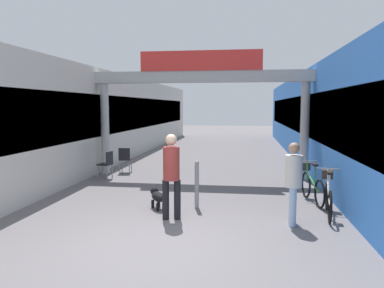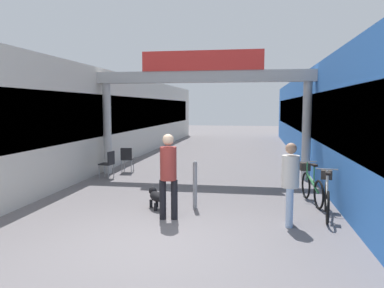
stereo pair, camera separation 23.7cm
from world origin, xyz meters
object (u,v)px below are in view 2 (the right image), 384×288
pedestrian_with_dog (168,170)px  bicycle_green_second (311,185)px  bicycle_silver_nearest (327,196)px  dog_on_leash (156,196)px  pedestrian_companion (290,179)px  cafe_chair_black_farther (127,157)px  bollard_post_metal (195,184)px  cafe_chair_black_nearer (108,162)px

pedestrian_with_dog → bicycle_green_second: bearing=31.8°
pedestrian_with_dog → bicycle_silver_nearest: 3.44m
dog_on_leash → bicycle_silver_nearest: (3.78, 0.05, 0.15)m
pedestrian_companion → cafe_chair_black_farther: 7.31m
pedestrian_companion → dog_on_leash: (-2.93, 0.78, -0.65)m
bollard_post_metal → bicycle_green_second: bearing=19.9°
pedestrian_companion → cafe_chair_black_nearer: (-5.38, 4.03, -0.39)m
bicycle_silver_nearest → bicycle_green_second: bearing=98.9°
dog_on_leash → cafe_chair_black_nearer: 4.08m
pedestrian_with_dog → cafe_chair_black_farther: 5.85m
pedestrian_companion → dog_on_leash: pedestrian_companion is taller
dog_on_leash → cafe_chair_black_farther: bearing=116.8°
pedestrian_companion → dog_on_leash: 3.10m
bicycle_green_second → bollard_post_metal: bearing=-160.1°
pedestrian_companion → bollard_post_metal: pedestrian_companion is taller
pedestrian_with_dog → bicycle_green_second: size_ratio=1.06×
pedestrian_with_dog → cafe_chair_black_nearer: (-2.94, 4.02, -0.49)m
bicycle_silver_nearest → cafe_chair_black_farther: size_ratio=1.89×
dog_on_leash → bicycle_green_second: size_ratio=0.38×
pedestrian_with_dog → bollard_post_metal: 1.13m
bollard_post_metal → cafe_chair_black_nearer: 4.54m
bollard_post_metal → cafe_chair_black_nearer: bearing=137.4°
bicycle_green_second → cafe_chair_black_nearer: (-6.05, 2.09, 0.10)m
bicycle_green_second → cafe_chair_black_farther: (-5.83, 3.24, 0.10)m
bicycle_silver_nearest → pedestrian_with_dog: bearing=-166.1°
bicycle_silver_nearest → cafe_chair_black_farther: bearing=144.1°
pedestrian_companion → bicycle_silver_nearest: size_ratio=0.98×
bollard_post_metal → cafe_chair_black_nearer: bollard_post_metal is taller
dog_on_leash → pedestrian_with_dog: bearing=-57.6°
cafe_chair_black_nearer → cafe_chair_black_farther: (0.23, 1.15, 0.00)m
pedestrian_with_dog → dog_on_leash: pedestrian_with_dog is taller
bollard_post_metal → cafe_chair_black_farther: 5.24m
dog_on_leash → bollard_post_metal: (0.89, 0.18, 0.28)m
dog_on_leash → cafe_chair_black_nearer: (-2.45, 3.25, 0.26)m
bicycle_green_second → dog_on_leash: bearing=-162.1°
pedestrian_with_dog → bicycle_green_second: 3.71m
cafe_chair_black_nearer → bicycle_silver_nearest: bearing=-27.2°
pedestrian_with_dog → bollard_post_metal: size_ratio=1.61×
dog_on_leash → cafe_chair_black_nearer: bearing=127.0°
pedestrian_with_dog → bicycle_green_second: (3.12, 1.93, -0.59)m
cafe_chair_black_nearer → bollard_post_metal: bearing=-42.6°
pedestrian_with_dog → pedestrian_companion: pedestrian_with_dog is taller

